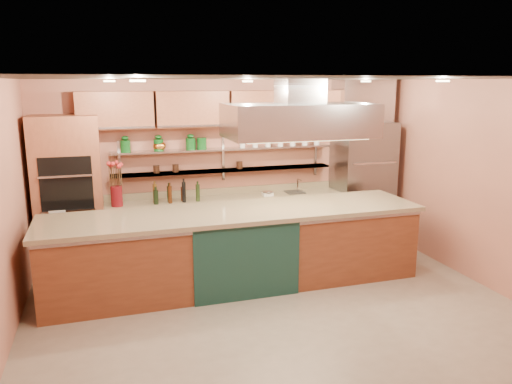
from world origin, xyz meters
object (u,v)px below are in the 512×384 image
object	(u,v)px
copper_kettle	(160,146)
green_canister	(202,143)
island	(236,248)
kitchen_scale	(268,193)
flower_vase	(117,196)
refrigerator	(362,182)

from	to	relation	value
copper_kettle	green_canister	size ratio (longest dim) A/B	1.02
island	kitchen_scale	bearing A→B (deg)	55.02
flower_vase	island	bearing A→B (deg)	-39.76
refrigerator	copper_kettle	size ratio (longest dim) A/B	11.39
island	copper_kettle	xyz separation A→B (m)	(-0.82, 1.48, 1.26)
refrigerator	flower_vase	world-z (taller)	refrigerator
island	flower_vase	xyz separation A→B (m)	(-1.52, 1.26, 0.56)
kitchen_scale	copper_kettle	xyz separation A→B (m)	(-1.70, 0.22, 0.81)
island	green_canister	bearing A→B (deg)	95.94
refrigerator	island	size ratio (longest dim) A/B	0.42
flower_vase	copper_kettle	bearing A→B (deg)	17.49
flower_vase	kitchen_scale	xyz separation A→B (m)	(2.39, 0.00, -0.11)
kitchen_scale	green_canister	bearing A→B (deg)	147.26
flower_vase	kitchen_scale	bearing A→B (deg)	0.00
island	kitchen_scale	world-z (taller)	island
copper_kettle	green_canister	bearing A→B (deg)	0.00
flower_vase	copper_kettle	size ratio (longest dim) A/B	1.66
green_canister	refrigerator	bearing A→B (deg)	-4.75
flower_vase	green_canister	size ratio (longest dim) A/B	1.70
kitchen_scale	green_canister	distance (m)	1.34
refrigerator	island	xyz separation A→B (m)	(-2.61, -1.25, -0.52)
refrigerator	green_canister	distance (m)	2.88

